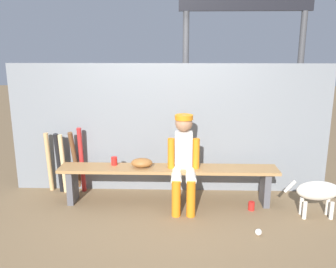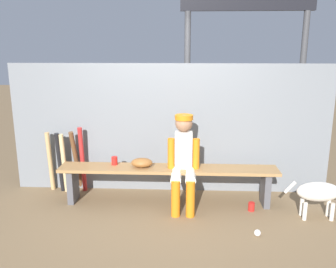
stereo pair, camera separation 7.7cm
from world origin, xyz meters
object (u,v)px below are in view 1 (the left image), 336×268
Objects in this scene: bat_wood_dark at (75,161)px; bat_aluminum_black at (59,163)px; cup_on_ground at (251,206)px; player_seated at (184,158)px; dugout_bench at (168,175)px; baseball_glove at (142,163)px; baseball at (258,232)px; bat_aluminum_red at (82,160)px; bat_wood_natural at (63,164)px; bat_wood_tan at (49,162)px; scoreboard at (249,12)px; dog at (323,191)px; cup_on_bench at (114,161)px.

bat_aluminum_black is (-0.21, -0.08, -0.01)m from bat_wood_dark.
player_seated is at bearing 175.31° from cup_on_ground.
dugout_bench reaches higher than cup_on_ground.
baseball_glove is 1.68m from baseball.
baseball_glove is 1.51m from cup_on_ground.
dugout_bench is at bearing 170.06° from cup_on_ground.
bat_aluminum_red is 12.83× the size of baseball.
cup_on_ground is at bearing -12.61° from bat_aluminum_red.
baseball is (2.36, -1.19, -0.41)m from bat_wood_dark.
bat_wood_natural is at bearing 156.25° from baseball.
bat_wood_tan is at bearing 166.20° from player_seated.
bat_aluminum_black is at bearing -173.41° from bat_aluminum_red.
bat_wood_natural is 0.06m from bat_aluminum_black.
bat_aluminum_black reaches higher than cup_on_ground.
player_seated is 2.69m from scoreboard.
bat_wood_natural is at bearing -16.09° from bat_wood_tan.
bat_wood_tan is 3.00m from baseball.
scoreboard is at bearing 109.63° from dog.
bat_wood_tan is at bearing 156.84° from baseball.
baseball is at bearing -26.89° from bat_aluminum_red.
bat_wood_natural is 0.99× the size of bat_wood_tan.
bat_aluminum_red is 1.09× the size of bat_wood_tan.
dog is (3.36, -0.63, -0.10)m from bat_wood_natural.
bat_wood_tan reaches higher than bat_wood_natural.
scoreboard reaches higher than cup_on_ground.
baseball is 0.63m from cup_on_ground.
dugout_bench is at bearing 141.48° from baseball.
player_seated is 1.75m from bat_wood_natural.
bat_wood_natural reaches higher than dog.
scoreboard is (1.95, 1.41, 2.01)m from cup_on_bench.
baseball_glove is at bearing 180.00° from dugout_bench.
bat_aluminum_red is at bearing 6.59° from bat_aluminum_black.
bat_aluminum_black is (-1.74, 0.41, -0.22)m from player_seated.
baseball is 0.67× the size of cup_on_bench.
baseball_glove is 2.55× the size of cup_on_bench.
bat_wood_dark is 0.25× the size of scoreboard.
bat_wood_dark reaches higher than baseball_glove.
cup_on_bench reaches higher than dugout_bench.
bat_aluminum_red is at bearing 159.74° from baseball_glove.
dog reaches higher than baseball.
bat_aluminum_black is at bearing -20.55° from bat_wood_tan.
dugout_bench is 3.24× the size of bat_aluminum_black.
bat_aluminum_red reaches higher than cup_on_bench.
bat_aluminum_black is (-1.20, 0.29, -0.12)m from baseball_glove.
dugout_bench is 10.19× the size of baseball_glove.
bat_aluminum_black is (-0.06, 0.00, 0.01)m from bat_wood_natural.
baseball is at bearing -23.75° from bat_wood_natural.
bat_wood_tan is (-0.22, 0.06, 0.00)m from bat_wood_natural.
bat_wood_natural reaches higher than cup_on_bench.
scoreboard is (2.71, 1.20, 2.13)m from bat_wood_natural.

